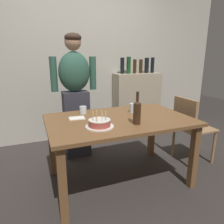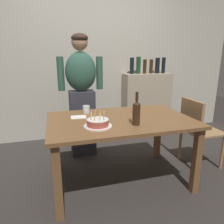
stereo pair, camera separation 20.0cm
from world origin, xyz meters
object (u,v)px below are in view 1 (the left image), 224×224
(water_glass_far, at_px, (133,108))
(dining_chair, at_px, (190,125))
(napkin_stack, at_px, (77,118))
(birthday_cake, at_px, (100,124))
(wine_bottle, at_px, (137,112))
(water_glass_near, at_px, (83,110))
(person_man_bearded, at_px, (75,95))

(water_glass_far, relative_size, dining_chair, 0.12)
(water_glass_far, height_order, napkin_stack, water_glass_far)
(birthday_cake, distance_m, dining_chair, 1.37)
(birthday_cake, height_order, wine_bottle, wine_bottle)
(water_glass_near, distance_m, water_glass_far, 0.58)
(birthday_cake, bearing_deg, dining_chair, 11.41)
(dining_chair, bearing_deg, water_glass_far, 83.60)
(wine_bottle, bearing_deg, napkin_stack, 141.96)
(water_glass_far, bearing_deg, person_man_bearded, 130.18)
(water_glass_near, height_order, napkin_stack, water_glass_near)
(birthday_cake, xyz_separation_m, napkin_stack, (-0.14, 0.35, -0.03))
(napkin_stack, xyz_separation_m, person_man_bearded, (0.12, 0.64, 0.13))
(birthday_cake, relative_size, dining_chair, 0.30)
(birthday_cake, relative_size, napkin_stack, 1.63)
(napkin_stack, xyz_separation_m, dining_chair, (1.46, -0.09, -0.23))
(birthday_cake, xyz_separation_m, person_man_bearded, (-0.01, 1.00, 0.10))
(birthday_cake, height_order, napkin_stack, birthday_cake)
(wine_bottle, bearing_deg, person_man_bearded, 110.03)
(water_glass_near, bearing_deg, wine_bottle, -54.95)
(person_man_bearded, height_order, dining_chair, person_man_bearded)
(napkin_stack, bearing_deg, birthday_cake, -68.72)
(water_glass_far, distance_m, person_man_bearded, 0.84)
(water_glass_far, xyz_separation_m, person_man_bearded, (-0.54, 0.64, 0.08))
(wine_bottle, bearing_deg, water_glass_far, 67.52)
(water_glass_near, xyz_separation_m, dining_chair, (1.35, -0.25, -0.27))
(water_glass_far, height_order, dining_chair, dining_chair)
(birthday_cake, xyz_separation_m, dining_chair, (1.32, 0.27, -0.26))
(water_glass_near, xyz_separation_m, napkin_stack, (-0.11, -0.17, -0.04))
(birthday_cake, relative_size, water_glass_far, 2.48)
(water_glass_near, height_order, person_man_bearded, person_man_bearded)
(birthday_cake, bearing_deg, wine_bottle, -6.45)
(napkin_stack, bearing_deg, water_glass_near, 56.41)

